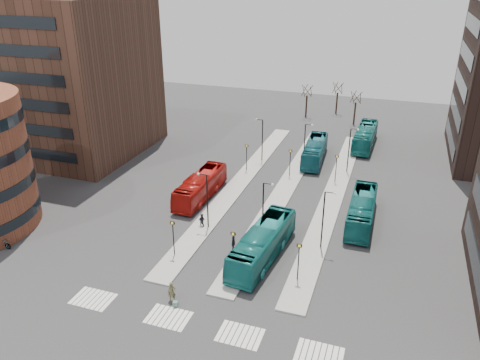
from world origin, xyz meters
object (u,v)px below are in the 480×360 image
(teal_bus_a, at_px, (263,243))
(suitcase, at_px, (175,304))
(commuter_b, at_px, (233,244))
(teal_bus_c, at_px, (362,210))
(bicycle_mid, at_px, (3,243))
(bicycle_far, at_px, (3,244))
(teal_bus_b, at_px, (315,151))
(red_bus, at_px, (201,186))
(teal_bus_d, at_px, (365,137))
(commuter_a, at_px, (202,220))
(traveller, at_px, (172,292))
(commuter_c, at_px, (265,243))

(teal_bus_a, bearing_deg, suitcase, -111.47)
(suitcase, distance_m, commuter_b, 9.48)
(teal_bus_a, height_order, teal_bus_c, teal_bus_a)
(bicycle_mid, relative_size, bicycle_far, 0.99)
(teal_bus_b, bearing_deg, bicycle_mid, -130.09)
(red_bus, height_order, teal_bus_d, teal_bus_d)
(teal_bus_d, bearing_deg, commuter_a, -112.50)
(bicycle_mid, xyz_separation_m, bicycle_far, (0.00, 0.02, -0.07))
(red_bus, height_order, commuter_a, red_bus)
(teal_bus_a, distance_m, bicycle_far, 25.54)
(red_bus, relative_size, teal_bus_c, 0.99)
(suitcase, relative_size, red_bus, 0.05)
(commuter_a, distance_m, commuter_b, 5.86)
(red_bus, height_order, teal_bus_b, teal_bus_b)
(suitcase, relative_size, teal_bus_c, 0.05)
(suitcase, distance_m, teal_bus_b, 35.67)
(suitcase, xyz_separation_m, bicycle_mid, (-19.95, 2.45, 0.30))
(red_bus, height_order, traveller, red_bus)
(teal_bus_d, relative_size, bicycle_mid, 6.22)
(teal_bus_b, xyz_separation_m, traveller, (-5.25, -34.76, -0.60))
(bicycle_far, bearing_deg, commuter_c, -69.91)
(bicycle_far, bearing_deg, traveller, -93.49)
(red_bus, distance_m, bicycle_mid, 21.74)
(suitcase, distance_m, bicycle_mid, 20.10)
(commuter_c, xyz_separation_m, bicycle_far, (-24.48, -7.97, -0.39))
(teal_bus_c, bearing_deg, suitcase, -124.27)
(commuter_c, bearing_deg, red_bus, -100.57)
(commuter_b, bearing_deg, commuter_c, -74.27)
(bicycle_mid, distance_m, bicycle_far, 0.07)
(teal_bus_a, xyz_separation_m, teal_bus_c, (8.15, 10.07, -0.10))
(commuter_b, relative_size, bicycle_mid, 0.90)
(traveller, xyz_separation_m, bicycle_far, (-19.38, 1.88, -0.42))
(teal_bus_b, height_order, commuter_a, teal_bus_b)
(teal_bus_c, relative_size, teal_bus_d, 0.95)
(teal_bus_d, relative_size, traveller, 6.31)
(bicycle_mid, bearing_deg, teal_bus_b, -29.38)
(teal_bus_b, bearing_deg, bicycle_far, -130.11)
(red_bus, xyz_separation_m, teal_bus_a, (10.67, -9.99, 0.11))
(commuter_b, height_order, commuter_c, commuter_c)
(bicycle_mid, bearing_deg, commuter_b, -64.96)
(teal_bus_b, relative_size, teal_bus_c, 1.00)
(suitcase, relative_size, traveller, 0.27)
(teal_bus_b, distance_m, teal_bus_d, 10.50)
(suitcase, bearing_deg, bicycle_mid, 157.44)
(red_bus, distance_m, teal_bus_b, 19.44)
(red_bus, relative_size, bicycle_mid, 5.88)
(teal_bus_b, height_order, bicycle_far, teal_bus_b)
(red_bus, distance_m, commuter_c, 13.63)
(teal_bus_d, bearing_deg, red_bus, -122.60)
(traveller, distance_m, commuter_c, 11.09)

